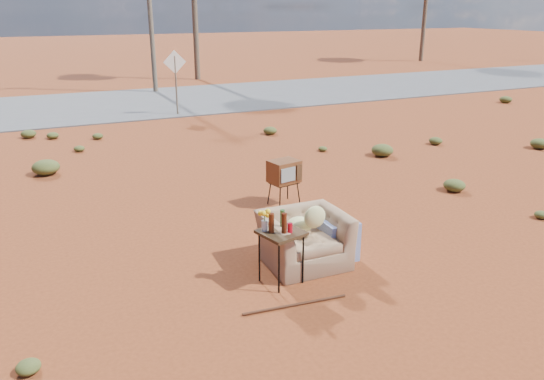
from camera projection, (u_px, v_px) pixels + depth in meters
name	position (u px, v px, depth m)	size (l,w,h in m)	color
ground	(299.00, 272.00, 7.49)	(140.00, 140.00, 0.00)	brown
highway	(119.00, 104.00, 20.36)	(140.00, 7.00, 0.04)	#565659
armchair	(310.00, 232.00, 7.66)	(1.39, 0.88, 1.03)	#8D6A4D
tv_unit	(284.00, 172.00, 9.87)	(0.61, 0.53, 0.86)	black
side_table	(278.00, 230.00, 6.99)	(0.63, 0.63, 1.05)	#372614
rusty_bar	(295.00, 305.00, 6.65)	(0.04, 0.04, 1.38)	#462412
road_sign	(175.00, 71.00, 17.89)	(0.78, 0.06, 2.19)	brown
scrub_patch	(165.00, 182.00, 10.91)	(17.49, 8.07, 0.33)	#4A4F22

